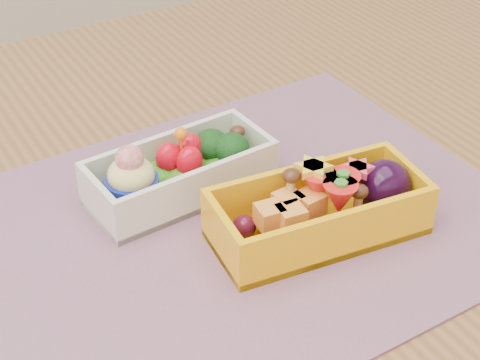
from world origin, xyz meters
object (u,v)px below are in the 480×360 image
table (182,302)px  bento_yellow (323,209)px  bento_white (179,172)px  placemat (235,224)px

table → bento_yellow: size_ratio=6.73×
bento_white → bento_yellow: bearing=-59.3°
placemat → bento_yellow: size_ratio=2.53×
table → bento_white: bento_white is taller
placemat → bento_white: (-0.02, 0.06, 0.02)m
placemat → table: bearing=136.3°
placemat → bento_yellow: (0.05, -0.05, 0.03)m
placemat → bento_white: 0.07m
table → placemat: size_ratio=2.66×
placemat → bento_yellow: bearing=-41.1°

